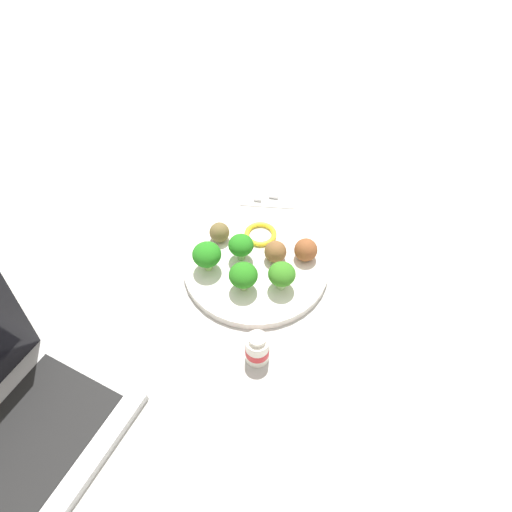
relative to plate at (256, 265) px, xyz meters
name	(u,v)px	position (x,y,z in m)	size (l,w,h in m)	color
ground_plane	(256,268)	(0.00, 0.00, -0.01)	(4.00, 4.00, 0.00)	#B2B2AD
plate	(256,265)	(0.00, 0.00, 0.00)	(0.28, 0.28, 0.02)	white
broccoli_floret_back_right	(243,275)	(0.06, -0.01, 0.04)	(0.05, 0.05, 0.06)	#9CBE73
broccoli_floret_center	(241,246)	(-0.01, -0.03, 0.04)	(0.05, 0.05, 0.06)	#8EC672
broccoli_floret_front_right	(207,255)	(0.02, -0.09, 0.05)	(0.05, 0.05, 0.06)	#A1D072
broccoli_floret_far_rim	(282,275)	(0.05, 0.05, 0.04)	(0.05, 0.05, 0.06)	#A1D083
meatball_mid_left	(275,252)	(-0.01, 0.04, 0.03)	(0.04, 0.04, 0.04)	brown
meatball_back_right	(306,250)	(-0.03, 0.09, 0.03)	(0.04, 0.04, 0.04)	brown
meatball_front_left	(219,232)	(-0.05, -0.08, 0.03)	(0.04, 0.04, 0.04)	brown
pepper_ring_back_right	(258,234)	(-0.07, 0.00, 0.01)	(0.07, 0.07, 0.01)	yellow
napkin	(269,181)	(-0.26, 0.00, -0.01)	(0.17, 0.12, 0.01)	white
fork	(277,182)	(-0.25, 0.02, 0.00)	(0.12, 0.02, 0.01)	silver
knife	(261,181)	(-0.25, -0.02, 0.00)	(0.15, 0.02, 0.01)	silver
yogurt_bottle	(257,349)	(0.19, 0.03, 0.02)	(0.04, 0.04, 0.07)	white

